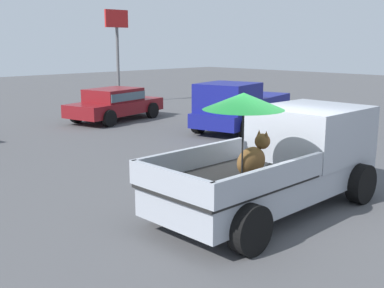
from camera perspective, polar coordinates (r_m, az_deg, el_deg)
The scene contains 5 objects.
ground_plane at distance 9.48m, azimuth 8.99°, elevation -7.85°, with size 80.00×80.00×0.00m, color #4C4C4F.
pickup_truck_main at distance 9.52m, azimuth 10.80°, elevation -1.63°, with size 5.06×2.26×2.38m.
pickup_truck_far at distance 17.86m, azimuth 5.78°, elevation 4.43°, with size 5.08×3.00×1.80m.
parked_sedan_near at distance 20.27m, azimuth -9.14°, elevation 4.86°, with size 4.58×2.67×1.33m.
motel_sign at distance 26.19m, azimuth -8.86°, elevation 12.33°, with size 1.40×0.16×4.86m.
Camera 1 is at (-7.18, -5.30, 3.18)m, focal length 45.07 mm.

